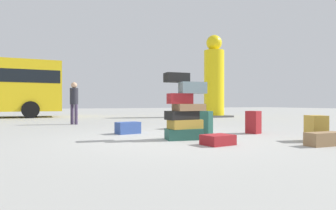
{
  "coord_description": "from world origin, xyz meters",
  "views": [
    {
      "loc": [
        -2.8,
        -5.7,
        0.79
      ],
      "look_at": [
        0.11,
        0.63,
        0.75
      ],
      "focal_mm": 30.85,
      "sensor_mm": 36.0,
      "label": 1
    }
  ],
  "objects_px": {
    "suitcase_brown_foreground_far": "(325,139)",
    "person_bearded_onlooker": "(74,99)",
    "suitcase_cream_behind_tower": "(179,123)",
    "suitcase_tan_left_side": "(316,128)",
    "suitcase_tower": "(184,111)",
    "suitcase_maroon_foreground_near": "(218,140)",
    "yellow_dummy_statue": "(214,80)",
    "suitcase_teal_white_trunk": "(206,123)",
    "suitcase_navy_upright_blue": "(128,128)",
    "suitcase_maroon_right_side": "(253,122)"
  },
  "relations": [
    {
      "from": "suitcase_brown_foreground_far",
      "to": "person_bearded_onlooker",
      "type": "relative_size",
      "value": 0.48
    },
    {
      "from": "suitcase_cream_behind_tower",
      "to": "suitcase_tan_left_side",
      "type": "height_order",
      "value": "suitcase_tan_left_side"
    },
    {
      "from": "suitcase_tower",
      "to": "person_bearded_onlooker",
      "type": "bearing_deg",
      "value": 106.02
    },
    {
      "from": "suitcase_maroon_foreground_near",
      "to": "yellow_dummy_statue",
      "type": "height_order",
      "value": "yellow_dummy_statue"
    },
    {
      "from": "suitcase_teal_white_trunk",
      "to": "person_bearded_onlooker",
      "type": "relative_size",
      "value": 0.38
    },
    {
      "from": "suitcase_tan_left_side",
      "to": "suitcase_tower",
      "type": "bearing_deg",
      "value": 170.24
    },
    {
      "from": "suitcase_navy_upright_blue",
      "to": "person_bearded_onlooker",
      "type": "distance_m",
      "value": 4.19
    },
    {
      "from": "suitcase_tan_left_side",
      "to": "suitcase_navy_upright_blue",
      "type": "bearing_deg",
      "value": 156.4
    },
    {
      "from": "suitcase_teal_white_trunk",
      "to": "suitcase_brown_foreground_far",
      "type": "distance_m",
      "value": 2.78
    },
    {
      "from": "suitcase_teal_white_trunk",
      "to": "suitcase_tower",
      "type": "bearing_deg",
      "value": -156.48
    },
    {
      "from": "suitcase_tan_left_side",
      "to": "person_bearded_onlooker",
      "type": "relative_size",
      "value": 0.34
    },
    {
      "from": "suitcase_teal_white_trunk",
      "to": "suitcase_navy_upright_blue",
      "type": "distance_m",
      "value": 2.02
    },
    {
      "from": "suitcase_tower",
      "to": "suitcase_teal_white_trunk",
      "type": "height_order",
      "value": "suitcase_tower"
    },
    {
      "from": "suitcase_cream_behind_tower",
      "to": "suitcase_tower",
      "type": "bearing_deg",
      "value": -135.26
    },
    {
      "from": "suitcase_tower",
      "to": "person_bearded_onlooker",
      "type": "relative_size",
      "value": 0.92
    },
    {
      "from": "suitcase_teal_white_trunk",
      "to": "suitcase_navy_upright_blue",
      "type": "relative_size",
      "value": 1.0
    },
    {
      "from": "suitcase_tower",
      "to": "suitcase_cream_behind_tower",
      "type": "height_order",
      "value": "suitcase_tower"
    },
    {
      "from": "person_bearded_onlooker",
      "to": "suitcase_tan_left_side",
      "type": "bearing_deg",
      "value": -3.45
    },
    {
      "from": "suitcase_brown_foreground_far",
      "to": "suitcase_tan_left_side",
      "type": "bearing_deg",
      "value": 53.1
    },
    {
      "from": "suitcase_cream_behind_tower",
      "to": "suitcase_maroon_foreground_near",
      "type": "height_order",
      "value": "suitcase_cream_behind_tower"
    },
    {
      "from": "suitcase_tan_left_side",
      "to": "yellow_dummy_statue",
      "type": "bearing_deg",
      "value": 88.36
    },
    {
      "from": "suitcase_tower",
      "to": "suitcase_navy_upright_blue",
      "type": "xyz_separation_m",
      "value": [
        -0.77,
        1.67,
        -0.46
      ]
    },
    {
      "from": "suitcase_cream_behind_tower",
      "to": "suitcase_tan_left_side",
      "type": "bearing_deg",
      "value": -93.31
    },
    {
      "from": "suitcase_maroon_foreground_near",
      "to": "suitcase_navy_upright_blue",
      "type": "relative_size",
      "value": 0.94
    },
    {
      "from": "suitcase_maroon_right_side",
      "to": "person_bearded_onlooker",
      "type": "height_order",
      "value": "person_bearded_onlooker"
    },
    {
      "from": "suitcase_tan_left_side",
      "to": "suitcase_maroon_right_side",
      "type": "relative_size",
      "value": 0.91
    },
    {
      "from": "suitcase_tower",
      "to": "suitcase_brown_foreground_far",
      "type": "xyz_separation_m",
      "value": [
        1.93,
        -1.9,
        -0.49
      ]
    },
    {
      "from": "suitcase_tan_left_side",
      "to": "person_bearded_onlooker",
      "type": "height_order",
      "value": "person_bearded_onlooker"
    },
    {
      "from": "suitcase_maroon_right_side",
      "to": "suitcase_tan_left_side",
      "type": "bearing_deg",
      "value": -104.38
    },
    {
      "from": "suitcase_tower",
      "to": "suitcase_maroon_foreground_near",
      "type": "height_order",
      "value": "suitcase_tower"
    },
    {
      "from": "suitcase_tower",
      "to": "suitcase_navy_upright_blue",
      "type": "distance_m",
      "value": 1.89
    },
    {
      "from": "suitcase_tower",
      "to": "yellow_dummy_statue",
      "type": "bearing_deg",
      "value": 52.76
    },
    {
      "from": "suitcase_navy_upright_blue",
      "to": "person_bearded_onlooker",
      "type": "relative_size",
      "value": 0.38
    },
    {
      "from": "suitcase_brown_foreground_far",
      "to": "suitcase_maroon_right_side",
      "type": "height_order",
      "value": "suitcase_maroon_right_side"
    },
    {
      "from": "suitcase_tan_left_side",
      "to": "suitcase_navy_upright_blue",
      "type": "distance_m",
      "value": 4.37
    },
    {
      "from": "suitcase_tower",
      "to": "suitcase_brown_foreground_far",
      "type": "height_order",
      "value": "suitcase_tower"
    },
    {
      "from": "suitcase_cream_behind_tower",
      "to": "yellow_dummy_statue",
      "type": "distance_m",
      "value": 8.15
    },
    {
      "from": "suitcase_cream_behind_tower",
      "to": "suitcase_teal_white_trunk",
      "type": "bearing_deg",
      "value": -114.65
    },
    {
      "from": "suitcase_tan_left_side",
      "to": "suitcase_maroon_foreground_near",
      "type": "bearing_deg",
      "value": -169.75
    },
    {
      "from": "suitcase_cream_behind_tower",
      "to": "suitcase_tan_left_side",
      "type": "relative_size",
      "value": 1.35
    },
    {
      "from": "yellow_dummy_statue",
      "to": "suitcase_cream_behind_tower",
      "type": "bearing_deg",
      "value": -131.68
    },
    {
      "from": "yellow_dummy_statue",
      "to": "suitcase_teal_white_trunk",
      "type": "bearing_deg",
      "value": -124.97
    },
    {
      "from": "suitcase_tan_left_side",
      "to": "yellow_dummy_statue",
      "type": "relative_size",
      "value": 0.11
    },
    {
      "from": "suitcase_brown_foreground_far",
      "to": "suitcase_maroon_right_side",
      "type": "distance_m",
      "value": 2.28
    },
    {
      "from": "suitcase_teal_white_trunk",
      "to": "suitcase_maroon_right_side",
      "type": "bearing_deg",
      "value": -28.03
    },
    {
      "from": "suitcase_tan_left_side",
      "to": "suitcase_maroon_foreground_near",
      "type": "height_order",
      "value": "suitcase_tan_left_side"
    },
    {
      "from": "suitcase_tower",
      "to": "suitcase_maroon_foreground_near",
      "type": "relative_size",
      "value": 2.61
    },
    {
      "from": "suitcase_navy_upright_blue",
      "to": "suitcase_maroon_right_side",
      "type": "relative_size",
      "value": 1.01
    },
    {
      "from": "suitcase_tower",
      "to": "suitcase_maroon_foreground_near",
      "type": "distance_m",
      "value": 1.13
    },
    {
      "from": "suitcase_brown_foreground_far",
      "to": "suitcase_teal_white_trunk",
      "type": "bearing_deg",
      "value": 112.16
    }
  ]
}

